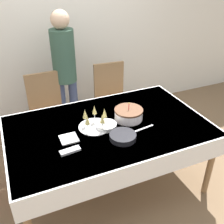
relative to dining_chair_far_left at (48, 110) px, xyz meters
name	(u,v)px	position (x,y,z in m)	size (l,w,h in m)	color
ground_plane	(109,182)	(0.42, -0.90, -0.53)	(12.00, 12.00, 0.00)	brown
wall_back	(61,25)	(0.42, 0.69, 0.82)	(8.00, 0.05, 2.70)	silver
dining_table	(108,134)	(0.42, -0.90, 0.11)	(1.88, 1.17, 0.74)	white
dining_chair_far_left	(48,110)	(0.00, 0.00, 0.00)	(0.42, 0.42, 0.96)	olive
dining_chair_far_right	(111,97)	(0.84, 0.00, 0.00)	(0.45, 0.45, 0.96)	olive
birthday_cake	(129,114)	(0.64, -0.87, 0.26)	(0.28, 0.28, 0.18)	white
champagne_tray	(95,120)	(0.29, -0.88, 0.29)	(0.30, 0.30, 0.18)	silver
plate_stack_main	(123,137)	(0.45, -1.15, 0.23)	(0.24, 0.24, 0.05)	black
plate_stack_dessert	(107,126)	(0.39, -0.93, 0.23)	(0.19, 0.19, 0.04)	white
cake_knife	(140,130)	(0.66, -1.08, 0.21)	(0.30, 0.06, 0.00)	silver
fork_pile	(70,151)	(-0.02, -1.13, 0.22)	(0.18, 0.08, 0.02)	silver
napkin_pile	(69,139)	(0.02, -0.96, 0.21)	(0.15, 0.15, 0.01)	white
person_standing	(64,66)	(0.30, 0.18, 0.45)	(0.28, 0.28, 1.63)	#3F4C72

